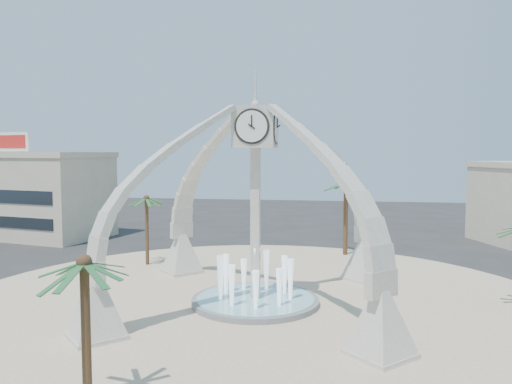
% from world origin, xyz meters
% --- Properties ---
extents(ground, '(140.00, 140.00, 0.00)m').
position_xyz_m(ground, '(0.00, 0.00, 0.00)').
color(ground, '#282828').
rests_on(ground, ground).
extents(plaza, '(40.00, 40.00, 0.06)m').
position_xyz_m(plaza, '(0.00, 0.00, 0.03)').
color(plaza, beige).
rests_on(plaza, ground).
extents(clock_tower, '(17.94, 17.94, 16.30)m').
position_xyz_m(clock_tower, '(-0.00, -0.00, 6.49)').
color(clock_tower, beige).
rests_on(clock_tower, ground).
extents(fountain, '(8.00, 8.00, 3.62)m').
position_xyz_m(fountain, '(0.00, 0.00, 0.29)').
color(fountain, gray).
rests_on(fountain, ground).
extents(building_nw, '(23.75, 13.73, 11.90)m').
position_xyz_m(building_nw, '(-32.00, 22.00, 4.83)').
color(building_nw, beige).
rests_on(building_nw, ground).
extents(palm_west, '(4.32, 4.32, 6.31)m').
position_xyz_m(palm_west, '(-10.87, 9.40, 5.60)').
color(palm_west, brown).
rests_on(palm_west, ground).
extents(palm_north, '(4.31, 4.31, 7.71)m').
position_xyz_m(palm_north, '(5.75, 16.35, 6.79)').
color(palm_north, brown).
rests_on(palm_north, ground).
extents(palm_south, '(3.91, 3.91, 6.20)m').
position_xyz_m(palm_south, '(-4.07, -13.59, 5.42)').
color(palm_south, brown).
rests_on(palm_south, ground).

